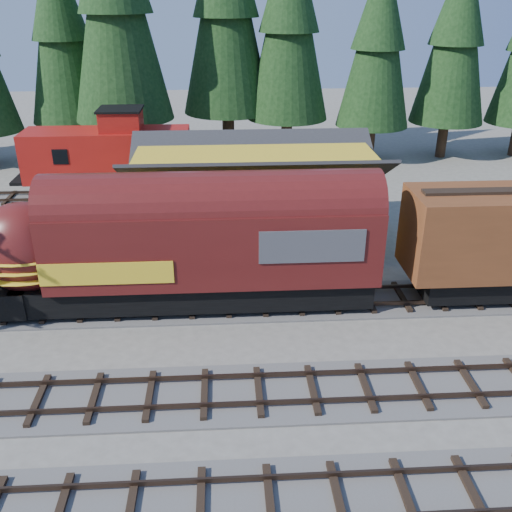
{
  "coord_description": "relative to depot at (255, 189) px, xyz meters",
  "views": [
    {
      "loc": [
        -1.6,
        -17.13,
        12.32
      ],
      "look_at": [
        -0.33,
        4.0,
        2.27
      ],
      "focal_mm": 40.0,
      "sensor_mm": 36.0,
      "label": 1
    }
  ],
  "objects": [
    {
      "name": "ground",
      "position": [
        0.0,
        -10.5,
        -2.96
      ],
      "size": [
        120.0,
        120.0,
        0.0
      ],
      "primitive_type": "plane",
      "color": "#6B665B",
      "rests_on": "ground"
    },
    {
      "name": "track_siding",
      "position": [
        10.0,
        -6.5,
        -2.9
      ],
      "size": [
        68.0,
        3.2,
        0.33
      ],
      "color": "#4C4947",
      "rests_on": "ground"
    },
    {
      "name": "track_spur",
      "position": [
        -10.0,
        7.5,
        -2.9
      ],
      "size": [
        32.0,
        3.2,
        0.33
      ],
      "color": "#4C4947",
      "rests_on": "ground"
    },
    {
      "name": "depot",
      "position": [
        0.0,
        0.0,
        0.0
      ],
      "size": [
        12.8,
        7.0,
        5.3
      ],
      "color": "gold",
      "rests_on": "ground"
    },
    {
      "name": "conifer_backdrop",
      "position": [
        5.02,
        14.04,
        6.99
      ],
      "size": [
        80.09,
        23.35,
        16.95
      ],
      "color": "black",
      "rests_on": "ground"
    },
    {
      "name": "locomotive",
      "position": [
        -3.75,
        -6.5,
        -0.37
      ],
      "size": [
        16.32,
        3.24,
        4.44
      ],
      "color": "black",
      "rests_on": "ground"
    },
    {
      "name": "caboose",
      "position": [
        -8.64,
        7.5,
        -0.37
      ],
      "size": [
        10.07,
        2.92,
        5.24
      ],
      "color": "black",
      "rests_on": "ground"
    },
    {
      "name": "pickup_truck_a",
      "position": [
        -12.06,
        -2.03,
        -2.18
      ],
      "size": [
        6.02,
        3.69,
        1.56
      ],
      "primitive_type": "imported",
      "rotation": [
        0.0,
        0.0,
        1.36
      ],
      "color": "black",
      "rests_on": "ground"
    }
  ]
}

